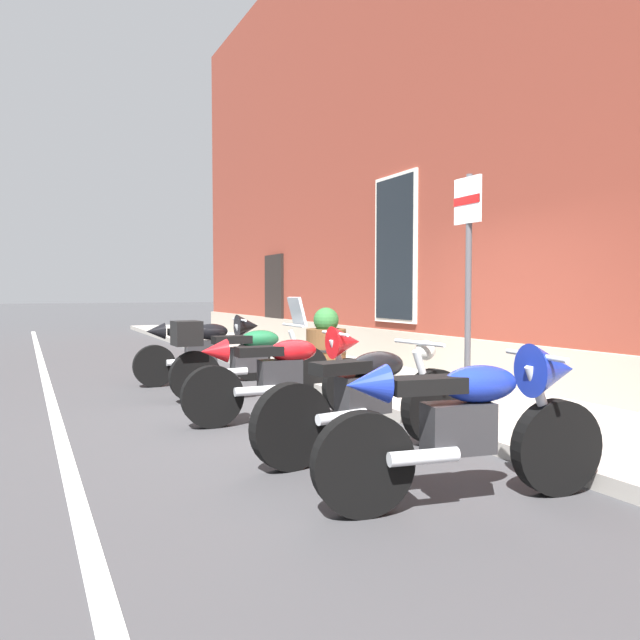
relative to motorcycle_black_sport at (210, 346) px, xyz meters
name	(u,v)px	position (x,y,z in m)	size (l,w,h in m)	color
ground_plane	(366,411)	(2.84, 1.01, -0.56)	(140.00, 140.00, 0.00)	#38383A
sidewalk	(444,398)	(2.84, 2.13, -0.50)	(33.38, 2.24, 0.13)	gray
lane_stripe	(62,442)	(2.84, -2.19, -0.55)	(33.38, 0.12, 0.01)	silver
motorcycle_black_sport	(210,346)	(0.00, 0.00, 0.00)	(0.62, 2.06, 1.02)	black
motorcycle_green_touring	(244,356)	(1.43, 0.04, -0.02)	(0.62, 2.15, 1.30)	black
motorcycle_red_sport	(292,369)	(2.90, 0.06, -0.01)	(0.62, 2.18, 0.99)	black
motorcycle_black_naked	(370,398)	(4.43, 0.10, -0.08)	(0.62, 2.16, 0.94)	black
motorcycle_blue_sport	(476,418)	(5.71, 0.10, 0.00)	(0.66, 2.02, 1.03)	black
parking_sign	(468,261)	(4.14, 1.36, 1.10)	(0.36, 0.07, 2.37)	#4C4C51
barrel_planter	(326,344)	(0.28, 1.81, -0.02)	(0.66, 0.66, 0.99)	brown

